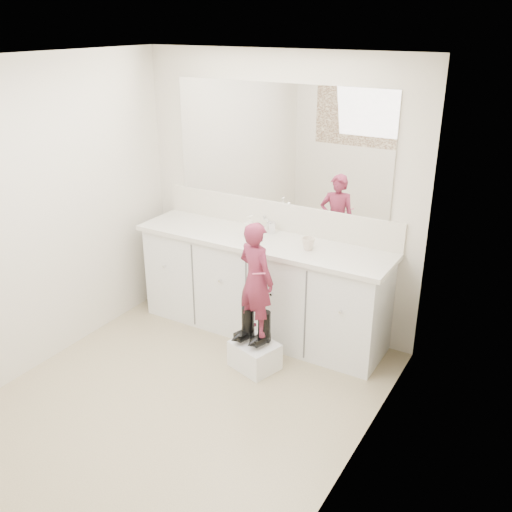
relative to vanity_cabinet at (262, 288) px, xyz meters
The scene contains 17 objects.
floor 1.30m from the vanity_cabinet, 90.00° to the right, with size 3.00×3.00×0.00m, color #877458.
ceiling 2.32m from the vanity_cabinet, 90.00° to the right, with size 3.00×3.00×0.00m, color white.
wall_back 0.82m from the vanity_cabinet, 90.00° to the left, with size 2.60×2.60×0.00m, color beige.
wall_left 1.95m from the vanity_cabinet, 136.70° to the right, with size 3.00×3.00×0.00m, color beige.
wall_right 1.95m from the vanity_cabinet, 43.30° to the right, with size 3.00×3.00×0.00m, color beige.
vanity_cabinet is the anchor object (origin of this frame).
countertop 0.45m from the vanity_cabinet, 90.00° to the right, with size 2.28×0.58×0.04m, color beige.
backsplash 0.64m from the vanity_cabinet, 90.00° to the left, with size 2.28×0.03×0.25m, color beige.
mirror 1.24m from the vanity_cabinet, 90.00° to the left, with size 2.00×0.02×1.00m, color white.
faucet 0.54m from the vanity_cabinet, 90.00° to the left, with size 0.08×0.08×0.10m, color silver.
cup 0.68m from the vanity_cabinet, ahead, with size 0.11×0.11×0.10m, color beige.
soap_bottle 0.57m from the vanity_cabinet, 159.29° to the right, with size 0.09×0.09×0.20m, color white.
step_stool 0.68m from the vanity_cabinet, 66.08° to the right, with size 0.35×0.29×0.22m, color silver.
boot_left 0.56m from the vanity_cabinet, 72.30° to the right, with size 0.11×0.19×0.29m, color black, non-canonical shape.
boot_right 0.62m from the vanity_cabinet, 58.98° to the right, with size 0.11×0.19×0.29m, color black, non-canonical shape.
toddler 0.68m from the vanity_cabinet, 65.28° to the right, with size 0.33×0.22×0.92m, color #AB3457.
toothbrush 0.82m from the vanity_cabinet, 62.77° to the right, with size 0.01×0.01×0.14m, color #D55377.
Camera 1 is at (2.23, -2.71, 2.62)m, focal length 40.00 mm.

